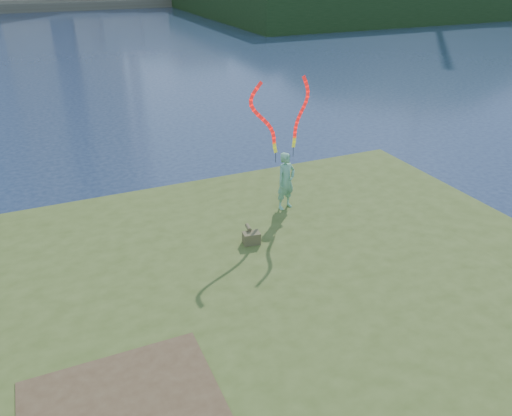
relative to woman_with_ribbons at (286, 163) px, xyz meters
name	(u,v)px	position (x,y,z in m)	size (l,w,h in m)	color
ground	(197,308)	(-3.55, -2.49, -2.20)	(320.00, 320.00, 0.00)	#19253E
grassy_knoll	(232,362)	(-3.55, -4.78, -1.86)	(20.00, 18.00, 0.80)	#3C4C1B
wooded_hill	(430,5)	(56.02, 57.47, -2.04)	(78.00, 50.00, 63.00)	black
woman_with_ribbons	(286,163)	(0.00, 0.00, 0.00)	(2.00, 0.70, 4.07)	#167E40
canvas_bag	(251,237)	(-1.72, -1.49, -1.23)	(0.47, 0.53, 0.41)	brown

